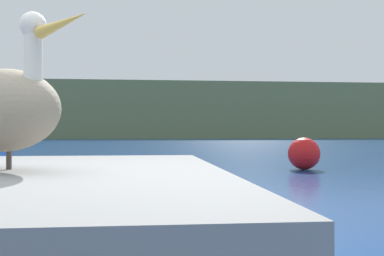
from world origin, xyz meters
name	(u,v)px	position (x,y,z in m)	size (l,w,h in m)	color
hillside_backdrop	(136,111)	(0.00, 63.98, 3.84)	(140.00, 10.16, 7.69)	#6B7A51
pier_dock	(0,240)	(0.05, 0.19, 0.37)	(2.42, 3.12, 0.74)	gray
pelican	(1,109)	(0.06, 0.18, 1.07)	(1.04, 1.11, 0.80)	gray
mooring_buoy	(304,154)	(4.84, 8.91, 0.40)	(0.80, 0.80, 0.80)	red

